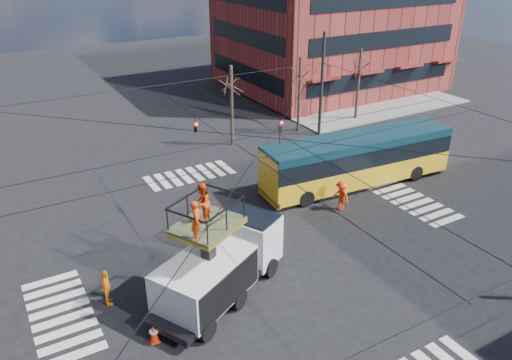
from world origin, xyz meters
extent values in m
plane|color=black|center=(0.00, 0.00, 0.00)|extent=(120.00, 120.00, 0.00)
cube|color=slate|center=(21.00, 21.00, 0.06)|extent=(18.00, 18.00, 0.12)
cube|color=maroon|center=(22.00, 24.00, 7.00)|extent=(20.00, 16.00, 14.00)
cube|color=black|center=(22.00, 16.00, 2.45)|extent=(17.00, 0.12, 1.58)
cube|color=black|center=(12.00, 24.00, 2.45)|extent=(0.12, 13.60, 1.58)
cube|color=black|center=(22.00, 16.00, 5.95)|extent=(17.00, 0.12, 1.57)
cube|color=black|center=(12.00, 24.00, 5.95)|extent=(0.12, 13.60, 1.57)
cylinder|color=#2D2D30|center=(12.00, 12.00, 4.00)|extent=(0.24, 0.24, 8.00)
cylinder|color=black|center=(0.00, 12.00, 5.70)|extent=(24.00, 0.03, 0.03)
cylinder|color=black|center=(0.00, -12.00, 5.70)|extent=(24.00, 0.03, 0.03)
cylinder|color=black|center=(12.00, 0.00, 5.70)|extent=(0.03, 24.00, 0.03)
cylinder|color=black|center=(0.00, 0.00, 5.90)|extent=(24.02, 24.02, 0.03)
cylinder|color=black|center=(0.00, 0.00, 5.90)|extent=(24.02, 24.02, 0.03)
cylinder|color=black|center=(0.00, -1.20, 5.60)|extent=(24.00, 0.03, 0.03)
cylinder|color=black|center=(0.00, 1.20, 5.60)|extent=(24.00, 0.03, 0.03)
cylinder|color=black|center=(-1.20, 0.00, 5.50)|extent=(0.03, 24.00, 0.03)
cylinder|color=black|center=(1.20, 0.00, 5.50)|extent=(0.03, 24.00, 0.03)
imported|color=black|center=(2.50, 3.00, 5.10)|extent=(0.16, 0.20, 1.00)
imported|color=black|center=(-1.50, 5.00, 5.35)|extent=(0.26, 1.24, 0.50)
cylinder|color=#382B21|center=(5.00, 13.50, 3.00)|extent=(0.24, 0.24, 6.00)
cylinder|color=#382B21|center=(11.00, 13.50, 3.00)|extent=(0.24, 0.24, 6.00)
cylinder|color=#382B21|center=(17.00, 13.50, 3.00)|extent=(0.24, 0.24, 6.00)
cube|color=black|center=(-3.78, -2.14, 0.55)|extent=(7.21, 5.23, 0.30)
cube|color=silver|center=(-1.49, -0.92, 1.55)|extent=(2.72, 2.96, 2.20)
cube|color=black|center=(-1.49, -0.92, 2.35)|extent=(2.49, 2.78, 0.80)
cube|color=silver|center=(-4.58, -2.56, 1.45)|extent=(4.88, 4.18, 1.80)
cylinder|color=black|center=(-1.13, -2.03, 0.45)|extent=(0.96, 0.73, 0.90)
cylinder|color=black|center=(-2.21, 0.00, 0.45)|extent=(0.96, 0.73, 0.90)
cylinder|color=black|center=(-3.42, -3.25, 0.45)|extent=(0.96, 0.73, 0.90)
cylinder|color=black|center=(-4.50, -1.22, 0.45)|extent=(0.96, 0.73, 0.90)
cylinder|color=black|center=(-5.36, -4.28, 0.45)|extent=(0.96, 0.73, 0.90)
cylinder|color=black|center=(-6.44, -2.26, 0.45)|extent=(0.96, 0.73, 0.90)
cube|color=black|center=(-4.31, -2.42, 2.63)|extent=(0.61, 0.61, 2.46)
cube|color=#45472B|center=(-4.31, -2.42, 3.86)|extent=(3.28, 3.08, 0.12)
cube|color=yellow|center=(-4.31, -2.42, 3.74)|extent=(3.28, 3.08, 0.12)
imported|color=#E8450E|center=(-5.12, -3.35, 4.74)|extent=(0.60, 0.70, 1.64)
imported|color=#E8450E|center=(-4.38, -2.19, 4.75)|extent=(1.01, 1.02, 1.66)
cube|color=gold|center=(8.65, 3.51, 0.95)|extent=(12.72, 3.53, 1.30)
cube|color=black|center=(8.65, 3.51, 2.15)|extent=(12.72, 3.48, 1.10)
cube|color=#0C2B38|center=(8.65, 3.51, 2.95)|extent=(12.72, 3.53, 0.50)
cube|color=gold|center=(2.48, 3.97, 1.60)|extent=(0.43, 2.48, 2.80)
cube|color=gold|center=(14.81, 3.05, 1.60)|extent=(0.43, 2.48, 2.80)
cube|color=black|center=(2.43, 3.98, 0.45)|extent=(0.34, 2.60, 0.30)
cube|color=gold|center=(2.58, 3.97, 2.85)|extent=(0.22, 1.60, 0.35)
cylinder|color=black|center=(4.17, 2.66, 0.50)|extent=(1.02, 0.37, 1.00)
cylinder|color=black|center=(4.35, 5.02, 0.50)|extent=(1.02, 0.37, 1.00)
cylinder|color=black|center=(12.32, 2.05, 0.50)|extent=(1.02, 0.37, 1.00)
cylinder|color=black|center=(12.49, 4.40, 0.50)|extent=(1.02, 0.37, 1.00)
cone|color=#FF380A|center=(-7.17, -3.41, 0.38)|extent=(0.36, 0.36, 0.76)
imported|color=orange|center=(-8.11, -0.31, 0.83)|extent=(0.63, 1.04, 1.66)
imported|color=#FF3910|center=(5.65, 1.35, 0.88)|extent=(0.76, 1.20, 1.77)
camera|label=1|loc=(-11.08, -18.06, 13.91)|focal=35.00mm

